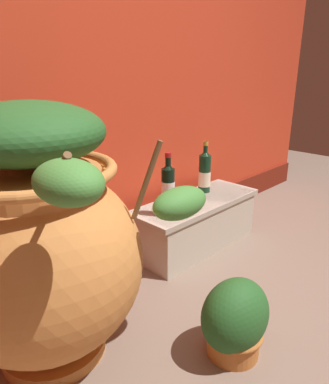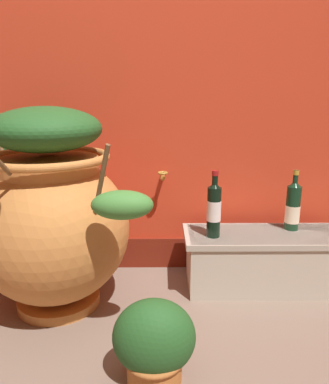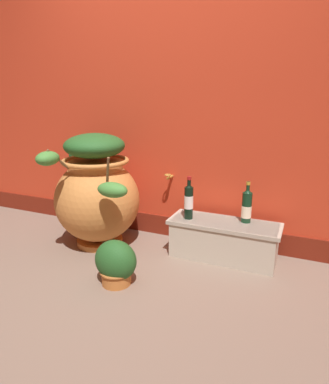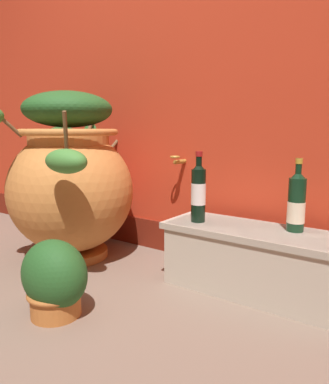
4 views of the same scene
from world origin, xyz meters
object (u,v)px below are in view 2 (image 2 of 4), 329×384
(wine_bottle_middle, at_px, (293,206))
(potted_shrub, at_px, (154,343))
(terracotta_urn, at_px, (52,214))
(wine_bottle_left, at_px, (214,208))

(wine_bottle_middle, distance_m, potted_shrub, 1.06)
(terracotta_urn, bearing_deg, wine_bottle_middle, 10.73)
(terracotta_urn, xyz_separation_m, wine_bottle_middle, (1.20, 0.23, -0.03))
(wine_bottle_left, xyz_separation_m, wine_bottle_middle, (0.43, 0.10, -0.02))
(terracotta_urn, height_order, wine_bottle_middle, terracotta_urn)
(wine_bottle_left, relative_size, potted_shrub, 1.08)
(terracotta_urn, xyz_separation_m, potted_shrub, (0.48, -0.50, -0.32))
(wine_bottle_left, height_order, potted_shrub, wine_bottle_left)
(wine_bottle_left, bearing_deg, terracotta_urn, -170.70)
(terracotta_urn, height_order, wine_bottle_left, terracotta_urn)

